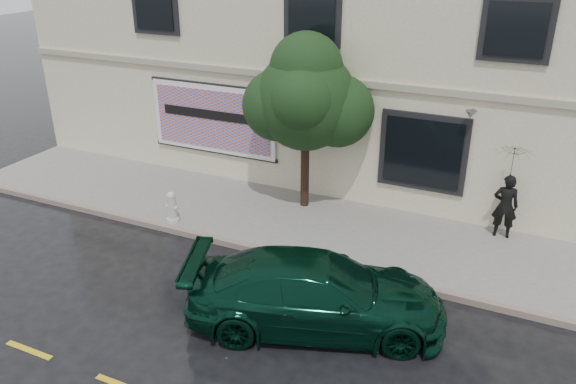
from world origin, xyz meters
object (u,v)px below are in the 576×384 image
at_px(street_tree, 306,100).
at_px(fire_hydrant, 172,207).
at_px(pedestrian, 505,206).
at_px(car, 316,293).

bearing_deg(street_tree, fire_hydrant, -139.45).
relative_size(pedestrian, fire_hydrant, 1.96).
bearing_deg(street_tree, pedestrian, 4.35).
xyz_separation_m(pedestrian, street_tree, (-5.26, -0.40, 2.20)).
bearing_deg(street_tree, car, -64.56).
relative_size(pedestrian, street_tree, 0.38).
bearing_deg(pedestrian, fire_hydrant, 13.58).
bearing_deg(fire_hydrant, pedestrian, 4.21).
bearing_deg(fire_hydrant, street_tree, 25.61).
xyz_separation_m(street_tree, fire_hydrant, (-2.81, -2.40, -2.62)).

